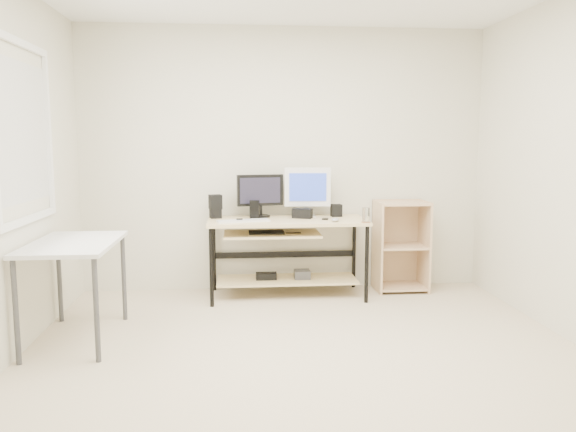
% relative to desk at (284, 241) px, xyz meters
% --- Properties ---
extents(room, '(4.01, 4.01, 2.62)m').
position_rel_desk_xyz_m(room, '(-0.11, -1.62, 0.78)').
color(room, beige).
rests_on(room, ground).
extents(desk, '(1.50, 0.65, 0.75)m').
position_rel_desk_xyz_m(desk, '(0.00, 0.00, 0.00)').
color(desk, beige).
rests_on(desk, ground).
extents(side_table, '(0.60, 1.00, 0.75)m').
position_rel_desk_xyz_m(side_table, '(-1.65, -1.06, 0.13)').
color(side_table, silver).
rests_on(side_table, ground).
extents(shelf_unit, '(0.50, 0.40, 0.90)m').
position_rel_desk_xyz_m(shelf_unit, '(1.18, 0.16, -0.09)').
color(shelf_unit, '#DAB688').
rests_on(shelf_unit, ground).
extents(black_monitor, '(0.45, 0.19, 0.42)m').
position_rel_desk_xyz_m(black_monitor, '(-0.22, 0.17, 0.45)').
color(black_monitor, black).
rests_on(black_monitor, desk).
extents(white_imac, '(0.45, 0.14, 0.48)m').
position_rel_desk_xyz_m(white_imac, '(0.24, 0.17, 0.49)').
color(white_imac, silver).
rests_on(white_imac, desk).
extents(keyboard, '(0.50, 0.24, 0.02)m').
position_rel_desk_xyz_m(keyboard, '(-0.39, -0.13, 0.22)').
color(keyboard, silver).
rests_on(keyboard, desk).
extents(mouse, '(0.10, 0.12, 0.04)m').
position_rel_desk_xyz_m(mouse, '(0.46, -0.19, 0.23)').
color(mouse, '#AEAEB3').
rests_on(mouse, desk).
extents(center_speaker, '(0.21, 0.15, 0.09)m').
position_rel_desk_xyz_m(center_speaker, '(0.18, 0.06, 0.26)').
color(center_speaker, black).
rests_on(center_speaker, desk).
extents(speaker_left, '(0.14, 0.14, 0.23)m').
position_rel_desk_xyz_m(speaker_left, '(-0.66, 0.14, 0.33)').
color(speaker_left, black).
rests_on(speaker_left, desk).
extents(speaker_right, '(0.11, 0.11, 0.12)m').
position_rel_desk_xyz_m(speaker_right, '(0.53, 0.16, 0.27)').
color(speaker_right, black).
rests_on(speaker_right, desk).
extents(audio_controller, '(0.10, 0.07, 0.18)m').
position_rel_desk_xyz_m(audio_controller, '(-0.28, 0.05, 0.30)').
color(audio_controller, black).
rests_on(audio_controller, desk).
extents(volume_puck, '(0.08, 0.08, 0.03)m').
position_rel_desk_xyz_m(volume_puck, '(-0.43, -0.10, 0.22)').
color(volume_puck, black).
rests_on(volume_puck, desk).
extents(smartphone, '(0.08, 0.12, 0.01)m').
position_rel_desk_xyz_m(smartphone, '(0.39, -0.04, 0.22)').
color(smartphone, black).
rests_on(smartphone, desk).
extents(coaster, '(0.11, 0.11, 0.01)m').
position_rel_desk_xyz_m(coaster, '(0.72, -0.28, 0.21)').
color(coaster, '#A8704B').
rests_on(coaster, desk).
extents(drinking_glass, '(0.08, 0.08, 0.13)m').
position_rel_desk_xyz_m(drinking_glass, '(0.72, -0.28, 0.28)').
color(drinking_glass, white).
rests_on(drinking_glass, coaster).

